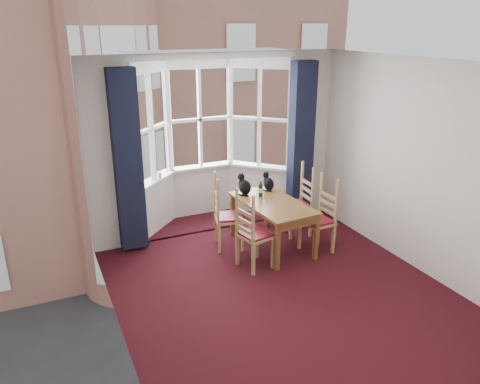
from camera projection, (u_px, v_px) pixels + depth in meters
floor at (286, 296)px, 5.82m from camera, size 4.50×4.50×0.00m
ceiling at (295, 63)px, 4.86m from camera, size 4.50×4.50×0.00m
wall_left at (112, 218)px, 4.56m from camera, size 0.00×4.50×4.50m
wall_right at (422, 169)px, 6.12m from camera, size 0.00×4.50×4.50m
wall_near at (445, 284)px, 3.41m from camera, size 4.00×0.00×4.00m
wall_back_pier_left at (109, 158)px, 6.62m from camera, size 0.70×0.12×2.80m
wall_back_pier_right at (307, 136)px, 7.91m from camera, size 0.70×0.12×2.80m
bay_window at (205, 139)px, 7.69m from camera, size 2.76×0.94×2.80m
curtain_left at (128, 162)px, 6.57m from camera, size 0.38×0.22×2.60m
curtain_right at (301, 142)px, 7.68m from camera, size 0.38×0.22×2.60m
dining_table at (272, 208)px, 6.90m from camera, size 0.85×1.45×0.72m
chair_left_near at (250, 237)px, 6.32m from camera, size 0.48×0.49×0.92m
chair_left_far at (223, 218)px, 6.92m from camera, size 0.50×0.51×0.92m
chair_right_near at (322, 220)px, 6.84m from camera, size 0.43×0.45×0.92m
chair_right_far at (301, 205)px, 7.41m from camera, size 0.43×0.45×0.92m
cat_left at (244, 186)px, 7.16m from camera, size 0.24×0.28×0.34m
cat_right at (268, 183)px, 7.35m from camera, size 0.20×0.24×0.30m
wine_bottle at (261, 189)px, 7.06m from camera, size 0.07×0.07×0.26m
candle_tall at (159, 175)px, 7.39m from camera, size 0.06×0.06×0.11m
street at (72, 152)px, 35.45m from camera, size 80.00×80.00×0.00m
tenement_building at (98, 69)px, 17.26m from camera, size 18.40×7.80×15.20m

